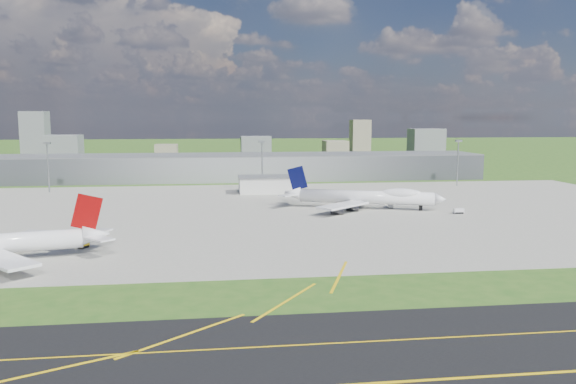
{
  "coord_description": "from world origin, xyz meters",
  "views": [
    {
      "loc": [
        -13.95,
        -184.42,
        38.13
      ],
      "look_at": [
        13.64,
        33.44,
        9.0
      ],
      "focal_mm": 35.0,
      "sensor_mm": 36.0,
      "label": 1
    }
  ],
  "objects": [
    {
      "name": "ops_building",
      "position": [
        10.0,
        100.0,
        4.0
      ],
      "size": [
        26.0,
        16.0,
        8.0
      ],
      "primitive_type": "cube",
      "color": "silver",
      "rests_on": "ground"
    },
    {
      "name": "mast_west",
      "position": [
        -100.0,
        115.0,
        17.71
      ],
      "size": [
        3.5,
        2.0,
        25.9
      ],
      "color": "gray",
      "rests_on": "ground"
    },
    {
      "name": "mast_center",
      "position": [
        10.0,
        115.0,
        17.71
      ],
      "size": [
        3.5,
        2.0,
        25.9
      ],
      "color": "gray",
      "rests_on": "ground"
    },
    {
      "name": "bldg_cw",
      "position": [
        -60.0,
        340.0,
        7.0
      ],
      "size": [
        20.0,
        18.0,
        14.0
      ],
      "primitive_type": "cube",
      "color": "gray",
      "rests_on": "ground"
    },
    {
      "name": "bldg_ce",
      "position": [
        100.0,
        350.0,
        8.0
      ],
      "size": [
        22.0,
        24.0,
        16.0
      ],
      "primitive_type": "cube",
      "color": "gray",
      "rests_on": "ground"
    },
    {
      "name": "bldg_e",
      "position": [
        180.0,
        320.0,
        14.0
      ],
      "size": [
        30.0,
        22.0,
        28.0
      ],
      "primitive_type": "cube",
      "color": "slate",
      "rests_on": "ground"
    },
    {
      "name": "ground",
      "position": [
        0.0,
        150.0,
        0.0
      ],
      "size": [
        1400.0,
        1400.0,
        0.0
      ],
      "primitive_type": "plane",
      "color": "#2D591B",
      "rests_on": "ground"
    },
    {
      "name": "tree_e",
      "position": [
        70.0,
        275.0,
        5.51
      ],
      "size": [
        7.65,
        7.65,
        9.35
      ],
      "color": "#382314",
      "rests_on": "ground"
    },
    {
      "name": "tree_w",
      "position": [
        -110.0,
        265.0,
        4.86
      ],
      "size": [
        6.75,
        6.75,
        8.25
      ],
      "color": "#382314",
      "rests_on": "ground"
    },
    {
      "name": "tree_c",
      "position": [
        -20.0,
        280.0,
        5.84
      ],
      "size": [
        8.1,
        8.1,
        9.9
      ],
      "color": "#382314",
      "rests_on": "ground"
    },
    {
      "name": "bldg_tall_e",
      "position": [
        140.0,
        410.0,
        18.0
      ],
      "size": [
        20.0,
        18.0,
        36.0
      ],
      "primitive_type": "cube",
      "color": "gray",
      "rests_on": "ground"
    },
    {
      "name": "bldg_tall_w",
      "position": [
        -180.0,
        360.0,
        22.0
      ],
      "size": [
        22.0,
        20.0,
        44.0
      ],
      "primitive_type": "cube",
      "color": "slate",
      "rests_on": "ground"
    },
    {
      "name": "tree_far_e",
      "position": [
        160.0,
        285.0,
        4.53
      ],
      "size": [
        6.3,
        6.3,
        7.7
      ],
      "color": "#382314",
      "rests_on": "ground"
    },
    {
      "name": "bldg_c",
      "position": [
        20.0,
        310.0,
        11.0
      ],
      "size": [
        26.0,
        20.0,
        22.0
      ],
      "primitive_type": "cube",
      "color": "slate",
      "rests_on": "ground"
    },
    {
      "name": "mast_east",
      "position": [
        120.0,
        115.0,
        17.71
      ],
      "size": [
        3.5,
        2.0,
        25.9
      ],
      "color": "gray",
      "rests_on": "ground"
    },
    {
      "name": "airliner_blue_quad",
      "position": [
        47.93,
        43.16,
        4.93
      ],
      "size": [
        65.82,
        50.34,
        17.75
      ],
      "rotation": [
        0.0,
        0.0,
        -0.34
      ],
      "color": "white",
      "rests_on": "ground"
    },
    {
      "name": "apron",
      "position": [
        10.0,
        40.0,
        0.04
      ],
      "size": [
        360.0,
        190.0,
        0.08
      ],
      "primitive_type": "cube",
      "color": "gray",
      "rests_on": "ground"
    },
    {
      "name": "van_white_near",
      "position": [
        59.21,
        44.47,
        1.3
      ],
      "size": [
        3.6,
        5.48,
        2.57
      ],
      "rotation": [
        0.0,
        0.0,
        1.27
      ],
      "color": "silver",
      "rests_on": "ground"
    },
    {
      "name": "terminal",
      "position": [
        0.0,
        165.0,
        7.5
      ],
      "size": [
        300.0,
        42.0,
        15.0
      ],
      "primitive_type": "cube",
      "color": "gray",
      "rests_on": "ground"
    },
    {
      "name": "bldg_w",
      "position": [
        -140.0,
        300.0,
        12.0
      ],
      "size": [
        28.0,
        22.0,
        24.0
      ],
      "primitive_type": "cube",
      "color": "slate",
      "rests_on": "ground"
    },
    {
      "name": "tug_yellow",
      "position": [
        -53.46,
        -16.59,
        0.84
      ],
      "size": [
        3.24,
        3.56,
        1.59
      ],
      "rotation": [
        0.0,
        0.0,
        0.95
      ],
      "color": "yellow",
      "rests_on": "ground"
    },
    {
      "name": "van_white_far",
      "position": [
        81.5,
        26.29,
        1.1
      ],
      "size": [
        4.08,
        2.01,
        2.16
      ],
      "rotation": [
        0.0,
        0.0,
        -0.01
      ],
      "color": "white",
      "rests_on": "ground"
    }
  ]
}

